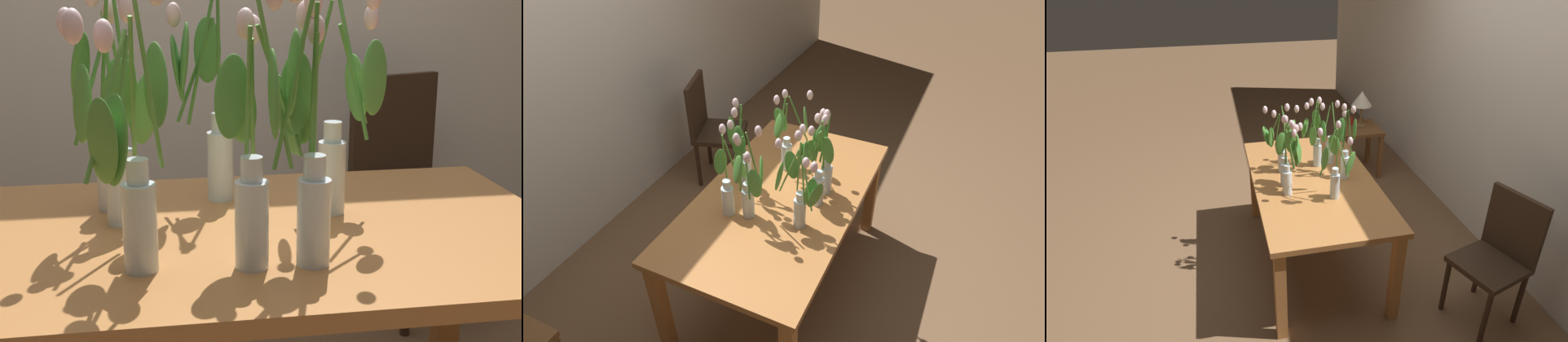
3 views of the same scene
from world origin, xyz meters
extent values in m
plane|color=brown|center=(0.00, 0.00, 0.00)|extent=(18.00, 18.00, 0.00)
cube|color=silver|center=(0.00, 1.54, 1.35)|extent=(9.00, 0.10, 2.70)
cube|color=#B7753D|center=(0.00, 0.00, 0.72)|extent=(1.60, 0.90, 0.04)
cube|color=#B7753D|center=(0.74, -0.39, 0.35)|extent=(0.07, 0.07, 0.70)
cube|color=#B7753D|center=(-0.74, 0.39, 0.35)|extent=(0.07, 0.07, 0.70)
cube|color=#B7753D|center=(0.74, 0.39, 0.35)|extent=(0.07, 0.07, 0.70)
cylinder|color=silver|center=(0.02, 0.24, 0.83)|extent=(0.07, 0.07, 0.18)
cylinder|color=silver|center=(0.02, 0.24, 0.94)|extent=(0.04, 0.04, 0.05)
cylinder|color=silver|center=(0.02, 0.24, 0.80)|extent=(0.06, 0.06, 0.11)
cylinder|color=#3D752D|center=(-0.04, 0.25, 1.08)|extent=(0.10, 0.02, 0.26)
ellipsoid|color=silver|center=(-0.09, 0.25, 1.22)|extent=(0.04, 0.04, 0.06)
ellipsoid|color=#427F33|center=(-0.09, 0.22, 1.09)|extent=(0.05, 0.08, 0.18)
cylinder|color=#3D752D|center=(-0.03, 0.24, 1.11)|extent=(0.08, 0.01, 0.33)
ellipsoid|color=silver|center=(-0.06, 0.24, 1.28)|extent=(0.04, 0.04, 0.06)
ellipsoid|color=#427F33|center=(-0.07, 0.21, 1.12)|extent=(0.04, 0.10, 0.18)
cylinder|color=#3D752D|center=(0.02, 0.26, 1.11)|extent=(0.01, 0.04, 0.35)
ellipsoid|color=silver|center=(0.02, 0.28, 1.29)|extent=(0.04, 0.04, 0.06)
ellipsoid|color=#427F33|center=(-0.01, 0.31, 1.12)|extent=(0.07, 0.03, 0.17)
cylinder|color=silver|center=(0.27, 0.09, 0.83)|extent=(0.07, 0.07, 0.18)
cylinder|color=silver|center=(0.27, 0.09, 0.94)|extent=(0.04, 0.04, 0.05)
cylinder|color=silver|center=(0.27, 0.09, 0.80)|extent=(0.06, 0.06, 0.11)
cylinder|color=#478433|center=(0.30, 0.02, 1.10)|extent=(0.05, 0.12, 0.31)
ellipsoid|color=silver|center=(0.32, -0.04, 1.27)|extent=(0.04, 0.04, 0.06)
ellipsoid|color=#4C8E38|center=(0.34, -0.01, 1.09)|extent=(0.08, 0.07, 0.18)
cylinder|color=#478433|center=(0.33, 0.12, 1.08)|extent=(0.10, 0.06, 0.25)
ellipsoid|color=silver|center=(0.38, 0.15, 1.21)|extent=(0.04, 0.04, 0.06)
ellipsoid|color=#4C8E38|center=(0.35, 0.16, 1.04)|extent=(0.07, 0.12, 0.18)
cylinder|color=#478433|center=(0.23, 0.10, 1.10)|extent=(0.07, 0.04, 0.31)
ellipsoid|color=silver|center=(0.20, 0.12, 1.26)|extent=(0.04, 0.04, 0.06)
ellipsoid|color=#4C8E38|center=(0.18, 0.09, 1.10)|extent=(0.07, 0.11, 0.18)
cylinder|color=silver|center=(-0.19, -0.21, 0.83)|extent=(0.07, 0.07, 0.18)
cylinder|color=silver|center=(-0.19, -0.21, 0.94)|extent=(0.04, 0.04, 0.05)
cylinder|color=silver|center=(-0.19, -0.21, 0.80)|extent=(0.06, 0.06, 0.11)
cylinder|color=#56933D|center=(-0.19, -0.14, 1.09)|extent=(0.01, 0.11, 0.29)
ellipsoid|color=silver|center=(-0.20, -0.09, 1.25)|extent=(0.04, 0.04, 0.06)
ellipsoid|color=#4C8E38|center=(-0.22, -0.10, 1.07)|extent=(0.10, 0.05, 0.18)
cylinder|color=#56933D|center=(-0.16, -0.18, 1.11)|extent=(0.05, 0.04, 0.34)
ellipsoid|color=silver|center=(-0.14, -0.17, 1.28)|extent=(0.04, 0.04, 0.06)
ellipsoid|color=#4C8E38|center=(-0.15, -0.14, 1.10)|extent=(0.06, 0.10, 0.18)
cylinder|color=#56933D|center=(-0.24, -0.26, 1.08)|extent=(0.09, 0.10, 0.27)
ellipsoid|color=silver|center=(-0.28, -0.31, 1.23)|extent=(0.04, 0.04, 0.06)
ellipsoid|color=#4C8E38|center=(-0.25, -0.31, 1.03)|extent=(0.07, 0.11, 0.18)
cylinder|color=#56933D|center=(-0.22, -0.23, 1.07)|extent=(0.05, 0.05, 0.26)
ellipsoid|color=silver|center=(-0.24, -0.25, 1.21)|extent=(0.04, 0.04, 0.06)
ellipsoid|color=#4C8E38|center=(-0.23, -0.28, 1.02)|extent=(0.08, 0.07, 0.17)
cylinder|color=silver|center=(-0.24, 0.09, 0.83)|extent=(0.07, 0.07, 0.18)
cylinder|color=silver|center=(-0.24, 0.09, 0.94)|extent=(0.04, 0.04, 0.05)
cylinder|color=silver|center=(-0.24, 0.09, 0.80)|extent=(0.06, 0.06, 0.11)
cylinder|color=#478433|center=(-0.26, 0.10, 1.11)|extent=(0.04, 0.03, 0.33)
ellipsoid|color=silver|center=(-0.28, 0.11, 1.27)|extent=(0.04, 0.04, 0.06)
ellipsoid|color=#4C8E38|center=(-0.31, 0.09, 1.11)|extent=(0.07, 0.10, 0.18)
cylinder|color=#478433|center=(-0.21, 0.05, 1.12)|extent=(0.04, 0.06, 0.35)
ellipsoid|color=silver|center=(-0.20, 0.03, 1.29)|extent=(0.04, 0.04, 0.06)
ellipsoid|color=#4C8E38|center=(-0.17, 0.03, 1.03)|extent=(0.10, 0.07, 0.18)
cylinder|color=#478433|center=(-0.29, 0.05, 1.08)|extent=(0.09, 0.07, 0.26)
ellipsoid|color=silver|center=(-0.33, 0.02, 1.22)|extent=(0.04, 0.04, 0.06)
ellipsoid|color=#4C8E38|center=(-0.30, 0.00, 1.04)|extent=(0.06, 0.10, 0.18)
cylinder|color=silver|center=(0.15, -0.23, 0.83)|extent=(0.07, 0.07, 0.18)
cylinder|color=silver|center=(0.15, -0.23, 0.94)|extent=(0.04, 0.04, 0.05)
cylinder|color=silver|center=(0.15, -0.23, 0.80)|extent=(0.06, 0.06, 0.11)
cylinder|color=#478433|center=(0.15, -0.20, 1.10)|extent=(0.01, 0.04, 0.32)
ellipsoid|color=silver|center=(0.16, -0.18, 1.26)|extent=(0.04, 0.04, 0.06)
ellipsoid|color=#4C8E38|center=(0.13, -0.16, 1.08)|extent=(0.09, 0.05, 0.18)
cylinder|color=#478433|center=(0.11, -0.23, 1.11)|extent=(0.08, 0.01, 0.33)
ellipsoid|color=silver|center=(0.07, -0.23, 1.28)|extent=(0.04, 0.04, 0.06)
ellipsoid|color=#4C8E38|center=(0.07, -0.26, 1.10)|extent=(0.02, 0.10, 0.18)
cylinder|color=#478433|center=(0.16, -0.20, 1.07)|extent=(0.02, 0.05, 0.27)
ellipsoid|color=silver|center=(0.16, -0.18, 1.21)|extent=(0.04, 0.04, 0.06)
ellipsoid|color=#4C8E38|center=(0.14, -0.15, 1.06)|extent=(0.09, 0.05, 0.18)
cylinder|color=silver|center=(0.03, -0.22, 0.83)|extent=(0.07, 0.07, 0.18)
cylinder|color=silver|center=(0.03, -0.22, 0.94)|extent=(0.04, 0.04, 0.05)
cylinder|color=silver|center=(0.03, -0.22, 0.80)|extent=(0.06, 0.06, 0.11)
cylinder|color=#56933D|center=(0.04, -0.16, 1.07)|extent=(0.03, 0.10, 0.25)
ellipsoid|color=silver|center=(0.05, -0.11, 1.20)|extent=(0.04, 0.04, 0.06)
ellipsoid|color=#4C8E38|center=(0.02, -0.12, 1.05)|extent=(0.09, 0.05, 0.18)
cylinder|color=#56933D|center=(0.07, -0.22, 1.11)|extent=(0.08, 0.01, 0.34)
ellipsoid|color=silver|center=(0.11, -0.22, 1.29)|extent=(0.04, 0.04, 0.06)
ellipsoid|color=#4C8E38|center=(0.11, -0.20, 1.13)|extent=(0.03, 0.08, 0.17)
cylinder|color=#56933D|center=(0.09, -0.19, 1.09)|extent=(0.11, 0.07, 0.27)
ellipsoid|color=silver|center=(0.15, -0.16, 1.23)|extent=(0.04, 0.04, 0.06)
ellipsoid|color=#4C8E38|center=(0.11, -0.14, 1.03)|extent=(0.09, 0.08, 0.18)
cylinder|color=#56933D|center=(0.03, -0.19, 1.08)|extent=(0.01, 0.05, 0.28)
ellipsoid|color=silver|center=(0.03, -0.17, 1.22)|extent=(0.04, 0.04, 0.06)
ellipsoid|color=#4C8E38|center=(0.00, -0.15, 1.08)|extent=(0.08, 0.03, 0.18)
cylinder|color=silver|center=(-0.26, 0.20, 0.83)|extent=(0.07, 0.07, 0.18)
cylinder|color=silver|center=(-0.26, 0.20, 0.94)|extent=(0.04, 0.04, 0.05)
cylinder|color=silver|center=(-0.26, 0.20, 0.80)|extent=(0.06, 0.06, 0.11)
cylinder|color=#56933D|center=(-0.23, 0.22, 1.10)|extent=(0.06, 0.04, 0.31)
ellipsoid|color=silver|center=(-0.21, 0.23, 1.26)|extent=(0.04, 0.04, 0.06)
ellipsoid|color=#4C8E38|center=(-0.21, 0.26, 1.04)|extent=(0.06, 0.09, 0.18)
cylinder|color=#56933D|center=(-0.25, 0.16, 1.09)|extent=(0.03, 0.07, 0.29)
ellipsoid|color=silver|center=(-0.24, 0.12, 1.23)|extent=(0.04, 0.04, 0.06)
ellipsoid|color=#4C8E38|center=(-0.21, 0.13, 1.04)|extent=(0.12, 0.05, 0.18)
cube|color=#382619|center=(0.87, 0.98, 0.45)|extent=(0.50, 0.50, 0.04)
cylinder|color=#382619|center=(1.08, 0.87, 0.21)|extent=(0.04, 0.04, 0.43)
cylinder|color=#382619|center=(0.76, 0.77, 0.21)|extent=(0.04, 0.04, 0.43)
cylinder|color=#382619|center=(0.98, 1.19, 0.21)|extent=(0.04, 0.04, 0.43)
cylinder|color=#382619|center=(0.65, 1.09, 0.21)|extent=(0.04, 0.04, 0.43)
cube|color=#382619|center=(0.81, 1.15, 0.70)|extent=(0.39, 0.16, 0.46)
camera|label=1|loc=(-0.17, -1.55, 1.31)|focal=49.22mm
camera|label=2|loc=(-1.88, -0.90, 2.45)|focal=31.02mm
camera|label=3|loc=(2.77, -0.68, 2.32)|focal=29.63mm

